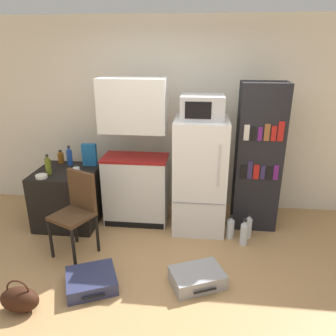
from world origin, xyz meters
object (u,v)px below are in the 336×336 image
kitchen_hutch (135,159)px  suitcase_small_flat (91,281)px  bottle_clear_short (77,172)px  handbag (20,299)px  refrigerator (200,176)px  microwave (202,107)px  bottle_blue_soda (70,157)px  suitcase_large_flat (197,278)px  bookshelf (258,158)px  bowl (41,176)px  water_bottle_front (244,234)px  water_bottle_middle (248,228)px  side_table (69,197)px  chair (77,206)px  cereal_box (89,155)px  water_bottle_back (230,228)px  bottle_olive_oil (48,166)px  bottle_amber_beer (61,158)px

kitchen_hutch → suitcase_small_flat: kitchen_hutch is taller
bottle_clear_short → handbag: 1.60m
refrigerator → suitcase_small_flat: (-1.04, -1.30, -0.66)m
microwave → bottle_clear_short: 1.73m
bottle_blue_soda → suitcase_large_flat: 2.35m
refrigerator → bookshelf: bookshelf is taller
bowl → water_bottle_front: (2.49, -0.05, -0.62)m
bowl → suitcase_large_flat: size_ratio=0.23×
suitcase_small_flat → water_bottle_middle: bearing=9.4°
side_table → chair: 0.78m
bowl → cereal_box: bearing=48.4°
water_bottle_front → water_bottle_back: (-0.15, 0.13, -0.01)m
bottle_blue_soda → cereal_box: (0.28, 0.01, 0.04)m
chair → water_bottle_middle: size_ratio=2.96×
water_bottle_front → microwave: bearing=146.2°
microwave → suitcase_small_flat: size_ratio=0.82×
side_table → bottle_blue_soda: 0.54m
bottle_olive_oil → bottle_clear_short: bottle_olive_oil is taller
suitcase_small_flat → microwave: bearing=27.5°
refrigerator → microwave: bearing=-106.1°
bottle_clear_short → cereal_box: bearing=85.1°
kitchen_hutch → water_bottle_front: size_ratio=5.54×
bottle_blue_soda → bowl: size_ratio=1.87×
water_bottle_back → handbag: bearing=-144.1°
refrigerator → water_bottle_back: bearing=-30.8°
bottle_clear_short → cereal_box: (0.03, 0.41, 0.09)m
bowl → refrigerator: bearing=9.6°
bottle_olive_oil → handbag: bearing=-77.6°
refrigerator → suitcase_large_flat: refrigerator is taller
bookshelf → bottle_amber_beer: bearing=177.8°
side_table → water_bottle_middle: side_table is taller
refrigerator → suitcase_large_flat: bearing=-89.3°
bottle_blue_soda → water_bottle_middle: bearing=-8.8°
suitcase_small_flat → bookshelf: bearing=15.3°
refrigerator → bottle_blue_soda: size_ratio=5.43×
water_bottle_back → water_bottle_front: bearing=-41.1°
cereal_box → suitcase_large_flat: size_ratio=0.49×
microwave → suitcase_large_flat: size_ratio=0.82×
bottle_olive_oil → water_bottle_front: 2.57m
water_bottle_front → bookshelf: bearing=71.9°
refrigerator → water_bottle_back: size_ratio=4.68×
bottle_amber_beer → suitcase_small_flat: size_ratio=0.29×
refrigerator → water_bottle_front: size_ratio=4.21×
microwave → kitchen_hutch: bearing=173.9°
bowl → bottle_clear_short: bearing=13.6°
handbag → bookshelf: bearing=38.2°
bottle_amber_beer → water_bottle_back: size_ratio=0.58×
water_bottle_front → cereal_box: bearing=164.9°
kitchen_hutch → bottle_blue_soda: kitchen_hutch is taller
bottle_olive_oil → water_bottle_back: bottle_olive_oil is taller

